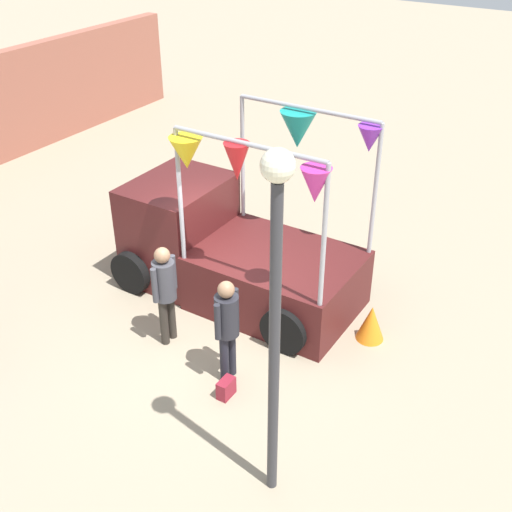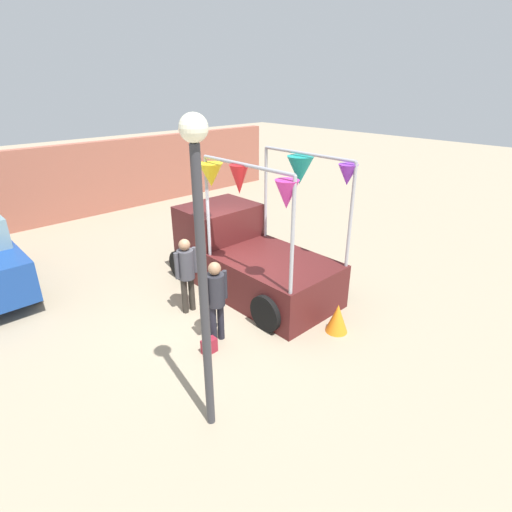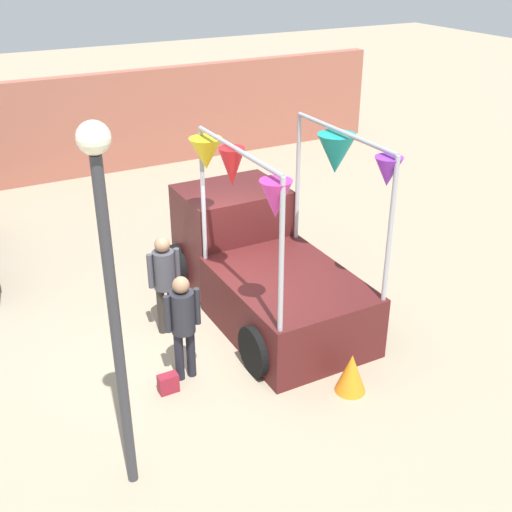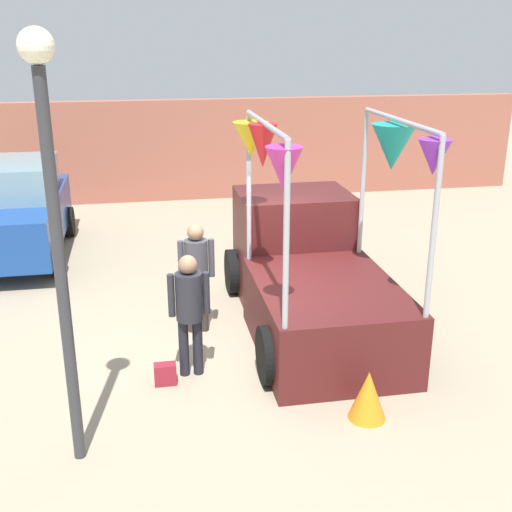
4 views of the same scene
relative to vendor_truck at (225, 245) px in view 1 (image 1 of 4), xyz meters
The scene contains 7 objects.
ground_plane 1.49m from the vendor_truck, 152.54° to the right, with size 60.00×60.00×0.00m, color gray.
vendor_truck is the anchor object (origin of this frame).
person_customer 2.33m from the vendor_truck, 144.74° to the right, with size 0.53×0.34×1.65m.
person_vendor 1.70m from the vendor_truck, behind, with size 0.53×0.34×1.67m.
handbag 2.83m from the vendor_truck, 145.56° to the right, with size 0.28×0.16×0.28m, color maroon.
street_lamp 4.71m from the vendor_truck, 138.31° to the right, with size 0.32×0.32×4.30m.
folded_kite_bundle_tangerine 2.79m from the vendor_truck, 89.72° to the right, with size 0.44×0.44×0.60m, color orange.
Camera 1 is at (-6.63, -4.89, 6.35)m, focal length 45.00 mm.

